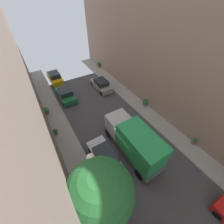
% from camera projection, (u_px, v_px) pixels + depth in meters
% --- Properties ---
extents(ground, '(32.00, 32.00, 0.00)m').
position_uv_depth(ground, '(129.00, 148.00, 14.05)').
color(ground, '#423F42').
extents(sidewalk_left, '(2.00, 44.00, 0.15)m').
position_uv_depth(sidewalk_left, '(82.00, 174.00, 12.08)').
color(sidewalk_left, gray).
rests_on(sidewalk_left, ground).
extents(sidewalk_right, '(2.00, 44.00, 0.15)m').
position_uv_depth(sidewalk_right, '(164.00, 128.00, 15.91)').
color(sidewalk_right, gray).
rests_on(sidewalk_right, ground).
extents(parked_car_left_2, '(1.78, 4.20, 1.57)m').
position_uv_depth(parked_car_left_2, '(105.00, 157.00, 12.56)').
color(parked_car_left_2, silver).
rests_on(parked_car_left_2, ground).
extents(parked_car_left_3, '(1.78, 4.20, 1.57)m').
position_uv_depth(parked_car_left_3, '(66.00, 94.00, 19.50)').
color(parked_car_left_3, '#1E6638').
rests_on(parked_car_left_3, ground).
extents(parked_car_left_4, '(1.78, 4.20, 1.57)m').
position_uv_depth(parked_car_left_4, '(55.00, 77.00, 22.91)').
color(parked_car_left_4, gold).
rests_on(parked_car_left_4, ground).
extents(parked_car_right_2, '(1.78, 4.20, 1.57)m').
position_uv_depth(parked_car_right_2, '(101.00, 85.00, 21.29)').
color(parked_car_right_2, gray).
rests_on(parked_car_right_2, ground).
extents(delivery_truck, '(2.26, 6.60, 3.38)m').
position_uv_depth(delivery_truck, '(134.00, 141.00, 12.51)').
color(delivery_truck, '#4C4C51').
rests_on(delivery_truck, ground).
extents(street_tree_2, '(3.33, 3.33, 6.49)m').
position_uv_depth(street_tree_2, '(100.00, 193.00, 6.61)').
color(street_tree_2, brown).
rests_on(street_tree_2, sidewalk_left).
extents(potted_plant_0, '(0.71, 0.71, 0.95)m').
position_uv_depth(potted_plant_0, '(46.00, 110.00, 17.14)').
color(potted_plant_0, brown).
rests_on(potted_plant_0, sidewalk_left).
extents(potted_plant_2, '(0.67, 0.67, 0.91)m').
position_uv_depth(potted_plant_2, '(145.00, 102.00, 18.34)').
color(potted_plant_2, slate).
rests_on(potted_plant_2, sidewalk_right).
extents(potted_plant_3, '(0.48, 0.48, 0.79)m').
position_uv_depth(potted_plant_3, '(56.00, 132.00, 14.82)').
color(potted_plant_3, slate).
rests_on(potted_plant_3, sidewalk_left).
extents(potted_plant_4, '(0.39, 0.39, 0.79)m').
position_uv_depth(potted_plant_4, '(194.00, 141.00, 13.97)').
color(potted_plant_4, slate).
rests_on(potted_plant_4, sidewalk_right).
extents(potted_plant_5, '(0.62, 0.62, 0.94)m').
position_uv_depth(potted_plant_5, '(99.00, 64.00, 26.52)').
color(potted_plant_5, brown).
rests_on(potted_plant_5, sidewalk_right).
extents(lamp_post, '(0.44, 0.44, 5.95)m').
position_uv_depth(lamp_post, '(94.00, 174.00, 8.17)').
color(lamp_post, '#26723F').
rests_on(lamp_post, sidewalk_left).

